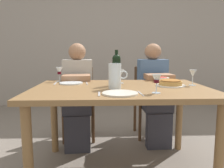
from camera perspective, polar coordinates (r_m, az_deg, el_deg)
The scene contains 20 objects.
back_wall at distance 4.46m, azimuth -0.44°, elevation 12.60°, with size 8.00×0.10×2.80m, color #A3998E.
dining_table at distance 1.92m, azimuth 2.27°, elevation -3.54°, with size 1.50×1.00×0.76m.
wine_bottle at distance 2.01m, azimuth 1.14°, elevation 3.64°, with size 0.08×0.08×0.32m.
water_pitcher at distance 1.82m, azimuth 0.77°, elevation 1.67°, with size 0.16×0.10×0.21m.
baked_tart at distance 2.04m, azimuth 14.72°, elevation 0.27°, with size 0.26×0.26×0.06m.
salad_bowl at distance 2.31m, azimuth 12.57°, elevation 1.24°, with size 0.15×0.15×0.05m.
wine_glass_left_diner at distance 2.14m, azimuth 2.24°, elevation 2.71°, with size 0.07×0.07×0.13m.
wine_glass_right_diner at distance 2.12m, azimuth 20.00°, elevation 2.41°, with size 0.07×0.07×0.14m.
wine_glass_centre at distance 2.32m, azimuth -13.36°, elevation 3.12°, with size 0.07×0.07×0.15m.
wine_glass_spare at distance 1.65m, azimuth 11.34°, elevation 1.09°, with size 0.07×0.07×0.14m.
dinner_plate_left_setting at distance 1.60m, azimuth 2.08°, elevation -2.39°, with size 0.26×0.26×0.01m, color silver.
dinner_plate_right_setting at distance 2.15m, azimuth -10.44°, elevation 0.24°, with size 0.22×0.22×0.01m, color silver.
fork_left_setting at distance 1.59m, azimuth -3.31°, elevation -2.55°, with size 0.16×0.01×0.01m, color silver.
knife_left_setting at distance 1.62m, azimuth 7.40°, elevation -2.45°, with size 0.18×0.01×0.01m, color silver.
knife_right_setting at distance 2.14m, azimuth -6.45°, elevation 0.17°, with size 0.18×0.01×0.01m, color silver.
spoon_right_setting at distance 2.18m, azimuth -14.35°, elevation 0.12°, with size 0.16×0.01×0.01m, color silver.
chair_left at distance 2.82m, azimuth -8.51°, elevation -3.41°, with size 0.43×0.43×0.87m.
diner_left at distance 2.56m, azimuth -8.82°, elevation -1.85°, with size 0.35×0.52×1.16m.
chair_right at distance 2.91m, azimuth 9.56°, elevation -3.04°, with size 0.41×0.41×0.87m.
diner_right at distance 2.67m, azimuth 10.81°, elevation -1.50°, with size 0.35×0.51×1.16m.
Camera 1 is at (-0.16, -1.88, 1.06)m, focal length 35.69 mm.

